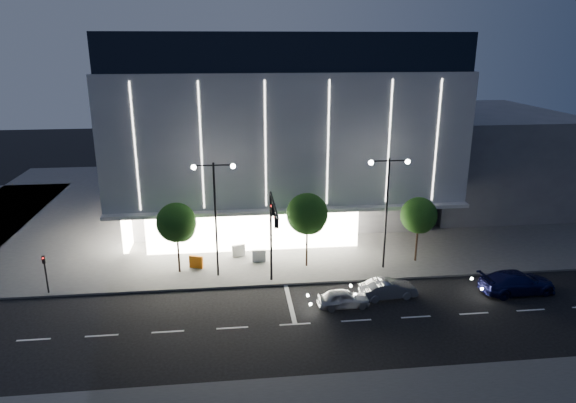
% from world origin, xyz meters
% --- Properties ---
extents(ground, '(160.00, 160.00, 0.00)m').
position_xyz_m(ground, '(0.00, 0.00, 0.00)').
color(ground, black).
rests_on(ground, ground).
extents(sidewalk_museum, '(70.00, 40.00, 0.15)m').
position_xyz_m(sidewalk_museum, '(5.00, 24.00, 0.07)').
color(sidewalk_museum, '#474747').
rests_on(sidewalk_museum, ground).
extents(museum, '(30.00, 25.80, 18.00)m').
position_xyz_m(museum, '(2.98, 22.31, 9.27)').
color(museum, '#4C4C51').
rests_on(museum, ground).
extents(annex_building, '(16.00, 20.00, 10.00)m').
position_xyz_m(annex_building, '(26.00, 24.00, 5.00)').
color(annex_building, '#4C4C51').
rests_on(annex_building, ground).
extents(traffic_mast, '(0.33, 5.89, 7.07)m').
position_xyz_m(traffic_mast, '(1.00, 3.34, 5.03)').
color(traffic_mast, black).
rests_on(traffic_mast, ground).
extents(street_lamp_west, '(3.16, 0.36, 9.00)m').
position_xyz_m(street_lamp_west, '(-3.00, 6.00, 5.96)').
color(street_lamp_west, black).
rests_on(street_lamp_west, ground).
extents(street_lamp_east, '(3.16, 0.36, 9.00)m').
position_xyz_m(street_lamp_east, '(10.00, 6.00, 5.96)').
color(street_lamp_east, black).
rests_on(street_lamp_east, ground).
extents(ped_signal_far, '(0.22, 0.24, 3.00)m').
position_xyz_m(ped_signal_far, '(-15.00, 4.50, 1.89)').
color(ped_signal_far, black).
rests_on(ped_signal_far, ground).
extents(tree_left, '(3.02, 3.02, 5.72)m').
position_xyz_m(tree_left, '(-5.97, 7.02, 4.03)').
color(tree_left, black).
rests_on(tree_left, ground).
extents(tree_mid, '(3.25, 3.25, 6.15)m').
position_xyz_m(tree_mid, '(4.03, 7.02, 4.33)').
color(tree_mid, black).
rests_on(tree_mid, ground).
extents(tree_right, '(2.91, 2.91, 5.51)m').
position_xyz_m(tree_right, '(13.03, 7.02, 3.88)').
color(tree_right, black).
rests_on(tree_right, ground).
extents(car_lead, '(3.68, 1.64, 1.23)m').
position_xyz_m(car_lead, '(5.55, 0.40, 0.61)').
color(car_lead, '#A1A3A8').
rests_on(car_lead, ground).
extents(car_second, '(4.14, 1.78, 1.32)m').
position_xyz_m(car_second, '(8.96, 1.34, 0.66)').
color(car_second, '#9B9DA2').
rests_on(car_second, ground).
extents(car_third, '(5.59, 2.56, 1.59)m').
position_xyz_m(car_third, '(18.38, 1.06, 0.79)').
color(car_third, '#131449').
rests_on(car_third, ground).
extents(barrier_a, '(1.12, 0.62, 1.00)m').
position_xyz_m(barrier_a, '(-4.74, 7.58, 0.65)').
color(barrier_a, '#D45F0B').
rests_on(barrier_a, sidewalk_museum).
extents(barrier_b, '(1.13, 0.54, 1.00)m').
position_xyz_m(barrier_b, '(-1.36, 9.52, 0.65)').
color(barrier_b, '#B8B8B8').
rests_on(barrier_b, sidewalk_museum).
extents(barrier_d, '(1.10, 0.26, 1.00)m').
position_xyz_m(barrier_d, '(0.27, 8.21, 0.65)').
color(barrier_d, silver).
rests_on(barrier_d, sidewalk_museum).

